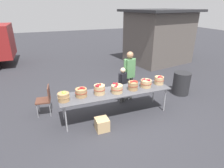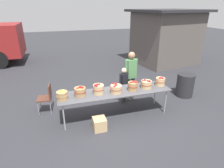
{
  "view_description": "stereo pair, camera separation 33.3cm",
  "coord_description": "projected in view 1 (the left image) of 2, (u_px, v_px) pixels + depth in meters",
  "views": [
    {
      "loc": [
        -1.77,
        -4.34,
        2.94
      ],
      "look_at": [
        0.0,
        0.3,
        0.85
      ],
      "focal_mm": 30.2,
      "sensor_mm": 36.0,
      "label": 1
    },
    {
      "loc": [
        -1.45,
        -4.45,
        2.94
      ],
      "look_at": [
        0.0,
        0.3,
        0.85
      ],
      "focal_mm": 30.2,
      "sensor_mm": 36.0,
      "label": 2
    }
  ],
  "objects": [
    {
      "name": "trash_barrel",
      "position": [
        181.0,
        83.0,
        6.63
      ],
      "size": [
        0.58,
        0.58,
        0.79
      ],
      "primitive_type": "cylinder",
      "color": "#262628",
      "rests_on": "ground"
    },
    {
      "name": "child_customer",
      "position": [
        123.0,
        83.0,
        5.89
      ],
      "size": [
        0.3,
        0.22,
        1.18
      ],
      "rotation": [
        0.0,
        0.0,
        3.48
      ],
      "color": "#3F3F3F",
      "rests_on": "ground"
    },
    {
      "name": "vendor_adult",
      "position": [
        129.0,
        72.0,
        6.01
      ],
      "size": [
        0.43,
        0.25,
        1.63
      ],
      "rotation": [
        0.0,
        0.0,
        3.26
      ],
      "color": "#3F3F3F",
      "rests_on": "ground"
    },
    {
      "name": "apple_basket_red_4",
      "position": [
        146.0,
        83.0,
        5.41
      ],
      "size": [
        0.33,
        0.33,
        0.26
      ],
      "color": "tan",
      "rests_on": "market_table"
    },
    {
      "name": "apple_basket_red_3",
      "position": [
        133.0,
        85.0,
        5.22
      ],
      "size": [
        0.28,
        0.28,
        0.28
      ],
      "color": "#A87F51",
      "rests_on": "market_table"
    },
    {
      "name": "apple_basket_red_5",
      "position": [
        159.0,
        80.0,
        5.6
      ],
      "size": [
        0.29,
        0.29,
        0.27
      ],
      "color": "tan",
      "rests_on": "market_table"
    },
    {
      "name": "apple_basket_red_0",
      "position": [
        81.0,
        92.0,
        4.84
      ],
      "size": [
        0.32,
        0.32,
        0.26
      ],
      "color": "#A87F51",
      "rests_on": "market_table"
    },
    {
      "name": "apple_basket_green_0",
      "position": [
        64.0,
        96.0,
        4.61
      ],
      "size": [
        0.3,
        0.3,
        0.26
      ],
      "color": "#A87F51",
      "rests_on": "market_table"
    },
    {
      "name": "produce_crate",
      "position": [
        102.0,
        124.0,
        4.74
      ],
      "size": [
        0.32,
        0.32,
        0.32
      ],
      "primitive_type": "cube",
      "color": "tan",
      "rests_on": "ground"
    },
    {
      "name": "apple_basket_red_2",
      "position": [
        117.0,
        88.0,
        5.06
      ],
      "size": [
        0.32,
        0.32,
        0.27
      ],
      "color": "tan",
      "rests_on": "market_table"
    },
    {
      "name": "apple_basket_red_1",
      "position": [
        99.0,
        89.0,
        4.97
      ],
      "size": [
        0.31,
        0.31,
        0.3
      ],
      "color": "tan",
      "rests_on": "market_table"
    },
    {
      "name": "folding_chair",
      "position": [
        45.0,
        98.0,
        5.32
      ],
      "size": [
        0.45,
        0.45,
        0.86
      ],
      "rotation": [
        0.0,
        0.0,
        4.59
      ],
      "color": "brown",
      "rests_on": "ground"
    },
    {
      "name": "market_table",
      "position": [
        116.0,
        92.0,
        5.18
      ],
      "size": [
        3.1,
        0.76,
        0.75
      ],
      "color": "#4C4C51",
      "rests_on": "ground"
    },
    {
      "name": "ground_plane",
      "position": [
        116.0,
        115.0,
        5.46
      ],
      "size": [
        40.0,
        40.0,
        0.0
      ],
      "primitive_type": "plane",
      "color": "#2D2D33"
    },
    {
      "name": "food_kiosk",
      "position": [
        159.0,
        36.0,
        10.1
      ],
      "size": [
        3.98,
        3.51,
        2.74
      ],
      "rotation": [
        0.0,
        0.0,
        0.19
      ],
      "color": "#59514C",
      "rests_on": "ground"
    }
  ]
}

